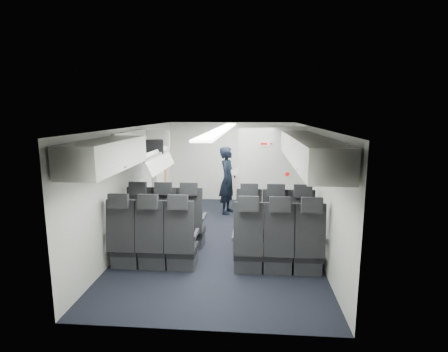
# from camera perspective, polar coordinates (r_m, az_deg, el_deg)

# --- Properties ---
(cabin_shell) EXTENTS (3.41, 6.01, 2.16)m
(cabin_shell) POSITION_cam_1_polar(r_m,az_deg,el_deg) (6.67, -0.27, -0.84)
(cabin_shell) COLOR black
(cabin_shell) RESTS_ON ground
(seat_row_front) EXTENTS (3.33, 0.56, 1.24)m
(seat_row_front) POSITION_cam_1_polar(r_m,az_deg,el_deg) (6.34, -0.68, -8.18)
(seat_row_front) COLOR black
(seat_row_front) RESTS_ON cabin_shell
(seat_row_mid) EXTENTS (3.33, 0.56, 1.24)m
(seat_row_mid) POSITION_cam_1_polar(r_m,az_deg,el_deg) (5.50, -1.56, -11.16)
(seat_row_mid) COLOR black
(seat_row_mid) RESTS_ON cabin_shell
(overhead_bin_left_rear) EXTENTS (0.53, 1.80, 0.40)m
(overhead_bin_left_rear) POSITION_cam_1_polar(r_m,az_deg,el_deg) (4.96, -18.71, 3.30)
(overhead_bin_left_rear) COLOR silver
(overhead_bin_left_rear) RESTS_ON cabin_shell
(overhead_bin_left_front_open) EXTENTS (0.64, 1.70, 0.72)m
(overhead_bin_left_front_open) POSITION_cam_1_polar(r_m,az_deg,el_deg) (6.62, -13.05, 4.17)
(overhead_bin_left_front_open) COLOR #9E9E93
(overhead_bin_left_front_open) RESTS_ON cabin_shell
(overhead_bin_right_rear) EXTENTS (0.53, 1.80, 0.40)m
(overhead_bin_right_rear) POSITION_cam_1_polar(r_m,az_deg,el_deg) (4.63, 15.07, 3.03)
(overhead_bin_right_rear) COLOR silver
(overhead_bin_right_rear) RESTS_ON cabin_shell
(overhead_bin_right_front) EXTENTS (0.53, 1.70, 0.40)m
(overhead_bin_right_front) POSITION_cam_1_polar(r_m,az_deg,el_deg) (6.35, 12.26, 5.06)
(overhead_bin_right_front) COLOR silver
(overhead_bin_right_front) RESTS_ON cabin_shell
(bulkhead_partition) EXTENTS (1.40, 0.15, 2.13)m
(bulkhead_partition) POSITION_cam_1_polar(r_m,az_deg,el_deg) (7.46, 7.78, -0.12)
(bulkhead_partition) COLOR silver
(bulkhead_partition) RESTS_ON cabin_shell
(galley_unit) EXTENTS (0.85, 0.52, 1.90)m
(galley_unit) POSITION_cam_1_polar(r_m,az_deg,el_deg) (9.37, 6.95, 1.27)
(galley_unit) COLOR #939399
(galley_unit) RESTS_ON cabin_shell
(boarding_door) EXTENTS (0.12, 1.27, 1.86)m
(boarding_door) POSITION_cam_1_polar(r_m,az_deg,el_deg) (8.49, -10.46, 0.27)
(boarding_door) COLOR silver
(boarding_door) RESTS_ON cabin_shell
(flight_attendant) EXTENTS (0.50, 0.66, 1.62)m
(flight_attendant) POSITION_cam_1_polar(r_m,az_deg,el_deg) (8.38, 0.60, -0.70)
(flight_attendant) COLOR black
(flight_attendant) RESTS_ON ground
(carry_on_bag) EXTENTS (0.50, 0.42, 0.26)m
(carry_on_bag) POSITION_cam_1_polar(r_m,az_deg,el_deg) (6.84, -11.73, 4.70)
(carry_on_bag) COLOR black
(carry_on_bag) RESTS_ON overhead_bin_left_front_open
(papers) EXTENTS (0.21, 0.04, 0.15)m
(papers) POSITION_cam_1_polar(r_m,az_deg,el_deg) (8.28, 1.89, 0.67)
(papers) COLOR white
(papers) RESTS_ON flight_attendant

